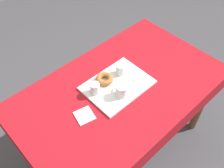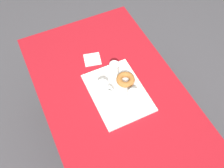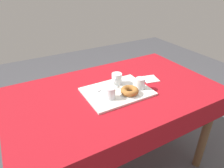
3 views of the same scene
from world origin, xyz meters
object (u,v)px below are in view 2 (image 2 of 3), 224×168
water_glass_far (133,96)px  sugar_donut_left (126,79)px  tea_mug_left (103,88)px  paper_napkin (92,59)px  teaspoon_near (116,108)px  dining_table (114,103)px  water_glass_near (114,68)px  donut_plate_left (125,81)px  serving_tray (117,92)px

water_glass_far → sugar_donut_left: bearing=-7.6°
tea_mug_left → paper_napkin: bearing=-8.7°
tea_mug_left → water_glass_far: (-0.13, -0.14, -0.00)m
teaspoon_near → tea_mug_left: bearing=163.2°
dining_table → water_glass_far: size_ratio=18.77×
water_glass_near → tea_mug_left: bearing=130.0°
water_glass_far → sugar_donut_left: 0.14m
sugar_donut_left → donut_plate_left: bearing=0.0°
serving_tray → water_glass_far: 0.12m
tea_mug_left → donut_plate_left: bearing=-88.7°
dining_table → paper_napkin: size_ratio=13.02×
water_glass_far → donut_plate_left: size_ratio=0.61×
serving_tray → tea_mug_left: tea_mug_left is taller
water_glass_near → sugar_donut_left: 0.11m
water_glass_near → dining_table: bearing=153.2°
dining_table → water_glass_near: size_ratio=18.77×
water_glass_near → paper_napkin: 0.20m
water_glass_far → teaspoon_near: size_ratio=0.65×
donut_plate_left → paper_napkin: donut_plate_left is taller
tea_mug_left → donut_plate_left: 0.17m
water_glass_near → donut_plate_left: water_glass_near is taller
sugar_donut_left → teaspoon_near: bearing=136.8°
donut_plate_left → sugar_donut_left: sugar_donut_left is taller
dining_table → serving_tray: bearing=-81.5°
water_glass_near → paper_napkin: water_glass_near is taller
paper_napkin → teaspoon_near: bearing=176.9°
water_glass_far → paper_napkin: size_ratio=0.69×
dining_table → donut_plate_left: (0.05, -0.11, 0.13)m
dining_table → tea_mug_left: size_ratio=15.42×
water_glass_far → paper_napkin: bearing=13.8°
water_glass_near → water_glass_far: size_ratio=1.00×
sugar_donut_left → paper_napkin: sugar_donut_left is taller
dining_table → teaspoon_near: teaspoon_near is taller
water_glass_far → sugar_donut_left: size_ratio=0.65×
dining_table → paper_napkin: paper_napkin is taller
dining_table → tea_mug_left: 0.18m
teaspoon_near → sugar_donut_left: bearing=112.5°
donut_plate_left → water_glass_near: bearing=15.0°
tea_mug_left → teaspoon_near: size_ratio=0.79×
water_glass_near → sugar_donut_left: bearing=-165.0°
water_glass_near → paper_napkin: size_ratio=0.69×
donut_plate_left → teaspoon_near: teaspoon_near is taller
tea_mug_left → teaspoon_near: bearing=-172.4°
teaspoon_near → serving_tray: bearing=125.3°
teaspoon_near → water_glass_far: bearing=73.0°
water_glass_near → teaspoon_near: water_glass_near is taller
sugar_donut_left → teaspoon_near: (-0.15, 0.14, -0.02)m
tea_mug_left → donut_plate_left: size_ratio=0.74×
dining_table → sugar_donut_left: sugar_donut_left is taller
serving_tray → water_glass_far: water_glass_far is taller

